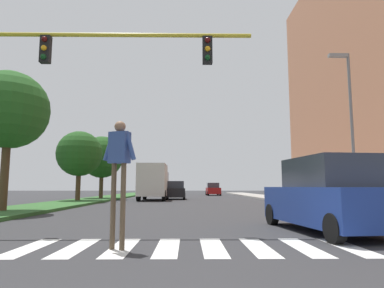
{
  "coord_description": "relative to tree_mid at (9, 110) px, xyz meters",
  "views": [
    {
      "loc": [
        -0.06,
        -0.89,
        1.2
      ],
      "look_at": [
        0.12,
        12.82,
        2.91
      ],
      "focal_mm": 31.98,
      "sensor_mm": 36.0,
      "label": 1
    }
  ],
  "objects": [
    {
      "name": "tree_mid",
      "position": [
        0.0,
        0.0,
        0.0
      ],
      "size": [
        3.57,
        3.57,
        6.33
      ],
      "color": "#4C3823",
      "rests_on": "median_strip"
    },
    {
      "name": "tree_distant",
      "position": [
        0.22,
        16.36,
        -0.76
      ],
      "size": [
        3.87,
        3.87,
        5.7
      ],
      "color": "#4C3823",
      "rests_on": "median_strip"
    },
    {
      "name": "street_lamp_right",
      "position": [
        15.91,
        0.52,
        -0.07
      ],
      "size": [
        1.02,
        0.24,
        7.5
      ],
      "color": "slate",
      "rests_on": "sidewalk_right"
    },
    {
      "name": "sidewalk_right",
      "position": [
        16.51,
        13.49,
        -4.59
      ],
      "size": [
        3.0,
        64.0,
        0.15
      ],
      "primitive_type": "cube",
      "color": "#9E9991",
      "rests_on": "ground_plane"
    },
    {
      "name": "sedan_midblock",
      "position": [
        7.03,
        17.41,
        -3.87
      ],
      "size": [
        1.92,
        4.26,
        1.7
      ],
      "color": "black",
      "rests_on": "ground_plane"
    },
    {
      "name": "suv_crossing",
      "position": [
        11.94,
        -6.22,
        -3.73
      ],
      "size": [
        2.43,
        4.78,
        1.97
      ],
      "color": "navy",
      "rests_on": "ground_plane"
    },
    {
      "name": "traffic_light_gantry",
      "position": [
        4.04,
        -5.97,
        -0.32
      ],
      "size": [
        8.54,
        0.3,
        6.0
      ],
      "color": "gold",
      "rests_on": "median_strip"
    },
    {
      "name": "truck_box_delivery",
      "position": [
        5.18,
        15.09,
        -3.03
      ],
      "size": [
        2.4,
        6.2,
        3.1
      ],
      "color": "#B7B7BC",
      "rests_on": "ground_plane"
    },
    {
      "name": "ground_plane",
      "position": [
        8.23,
        15.49,
        -4.66
      ],
      "size": [
        140.0,
        140.0,
        0.0
      ],
      "primitive_type": "plane",
      "color": "#2D2D30"
    },
    {
      "name": "sedan_distant",
      "position": [
        11.64,
        31.12,
        -3.88
      ],
      "size": [
        1.87,
        4.11,
        1.7
      ],
      "color": "maroon",
      "rests_on": "ground_plane"
    },
    {
      "name": "sedan_far_horizon",
      "position": [
        5.64,
        40.25,
        -3.85
      ],
      "size": [
        1.84,
        4.56,
        1.75
      ],
      "color": "#474C51",
      "rests_on": "ground_plane"
    },
    {
      "name": "median_strip",
      "position": [
        0.09,
        13.49,
        -4.59
      ],
      "size": [
        3.53,
        64.0,
        0.15
      ],
      "primitive_type": "cube",
      "color": "#2D5B28",
      "rests_on": "ground_plane"
    },
    {
      "name": "tree_far",
      "position": [
        -0.22,
        11.08,
        -0.95
      ],
      "size": [
        3.49,
        3.49,
        5.33
      ],
      "color": "#4C3823",
      "rests_on": "median_strip"
    },
    {
      "name": "crosswalk",
      "position": [
        8.23,
        -8.45,
        -4.66
      ],
      "size": [
        6.75,
        2.2,
        0.01
      ],
      "color": "silver",
      "rests_on": "ground_plane"
    },
    {
      "name": "pedestrian_performer",
      "position": [
        6.83,
        -8.69,
        -3.0
      ],
      "size": [
        0.72,
        0.37,
        2.49
      ],
      "color": "brown",
      "rests_on": "ground_plane"
    }
  ]
}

